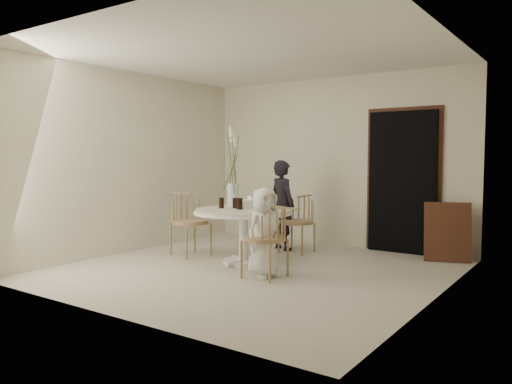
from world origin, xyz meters
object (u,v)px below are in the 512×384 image
Objects in this scene: flower_vase at (233,177)px; birthday_cake at (250,203)px; chair_right at (274,232)px; table at (243,217)px; girl at (283,205)px; chair_left at (186,214)px; chair_far at (301,215)px; boy at (264,233)px.

birthday_cake is at bearing -14.38° from flower_vase.
flower_vase is (-1.25, 0.85, 0.59)m from chair_right.
table is 1.15m from girl.
flower_vase reaches higher than chair_left.
girl is at bearing -178.30° from chair_far.
table is at bearing -37.81° from flower_vase.
table is 1.56× the size of chair_far.
girl is (-0.31, -0.02, 0.14)m from chair_far.
girl reaches higher than chair_far.
girl is at bearing -152.00° from chair_right.
birthday_cake is at bearing 103.52° from table.
flower_vase is at bearing 142.19° from table.
table is 0.84m from boy.
chair_far is 1.21m from flower_vase.
boy is 1.07m from birthday_cake.
chair_far is at bearing 51.53° from flower_vase.
chair_right is at bearing 141.92° from girl.
table is at bearing -102.14° from chair_far.
birthday_cake is (-0.28, -0.92, 0.23)m from chair_far.
table is 1.25× the size of boy.
chair_far is 0.62× the size of girl.
birthday_cake reaches higher than chair_far.
chair_right is 1.89m from girl.
table is 0.97m from chair_right.
chair_right is (0.81, -0.52, -0.06)m from table.
chair_far is at bearing 79.34° from table.
boy is (0.76, -1.64, -0.16)m from girl.
chair_right is 1.94m from chair_left.
chair_left is (-1.87, 0.52, 0.03)m from chair_right.
table is 0.96× the size of girl.
flower_vase is at bearing -129.94° from chair_far.
birthday_cake is at bearing 58.72° from boy.
table is 1.06m from chair_left.
chair_left reaches higher than chair_far.
chair_left is 0.90m from flower_vase.
chair_far is 3.77× the size of birthday_cake.
boy is at bearing -36.39° from table.
chair_right is at bearing -91.39° from chair_left.
chair_right is at bearing -85.05° from boy.
chair_far is 1.71m from boy.
chair_left reaches higher than birthday_cake.
flower_vase is at bearing -125.01° from chair_right.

